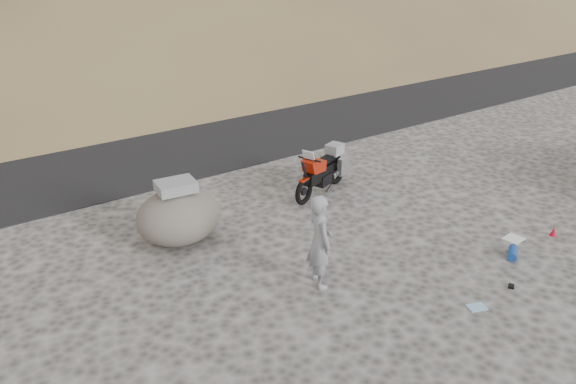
# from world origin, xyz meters

# --- Properties ---
(ground) EXTENTS (140.00, 140.00, 0.00)m
(ground) POSITION_xyz_m (0.00, 0.00, 0.00)
(ground) COLOR #403D3B
(ground) RESTS_ON ground
(road) EXTENTS (120.00, 7.00, 0.05)m
(road) POSITION_xyz_m (0.00, 9.00, 0.00)
(road) COLOR black
(road) RESTS_ON ground
(motorcycle) EXTENTS (2.07, 1.06, 1.29)m
(motorcycle) POSITION_xyz_m (0.73, 3.09, 0.55)
(motorcycle) COLOR black
(motorcycle) RESTS_ON ground
(man) EXTENTS (0.57, 0.72, 1.74)m
(man) POSITION_xyz_m (-1.82, -0.01, 0.00)
(man) COLOR gray
(man) RESTS_ON ground
(boulder) EXTENTS (2.09, 1.93, 1.30)m
(boulder) POSITION_xyz_m (-3.17, 2.83, 0.57)
(boulder) COLOR #554F49
(boulder) RESTS_ON ground
(gear_white_cloth) EXTENTS (0.42, 0.38, 0.01)m
(gear_white_cloth) POSITION_xyz_m (2.48, -1.02, 0.01)
(gear_white_cloth) COLOR white
(gear_white_cloth) RESTS_ON ground
(gear_blue_mat) EXTENTS (0.45, 0.37, 0.17)m
(gear_blue_mat) POSITION_xyz_m (1.84, -1.43, 0.09)
(gear_blue_mat) COLOR navy
(gear_blue_mat) RESTS_ON ground
(gear_funnel) EXTENTS (0.15, 0.15, 0.19)m
(gear_funnel) POSITION_xyz_m (3.28, -1.39, 0.09)
(gear_funnel) COLOR red
(gear_funnel) RESTS_ON ground
(gear_glove_b) EXTENTS (0.16, 0.15, 0.04)m
(gear_glove_b) POSITION_xyz_m (0.91, -2.06, 0.02)
(gear_glove_b) COLOR black
(gear_glove_b) RESTS_ON ground
(gear_blue_cloth) EXTENTS (0.36, 0.31, 0.01)m
(gear_blue_cloth) POSITION_xyz_m (-0.08, -2.09, 0.01)
(gear_blue_cloth) COLOR #8BB9D7
(gear_blue_cloth) RESTS_ON ground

